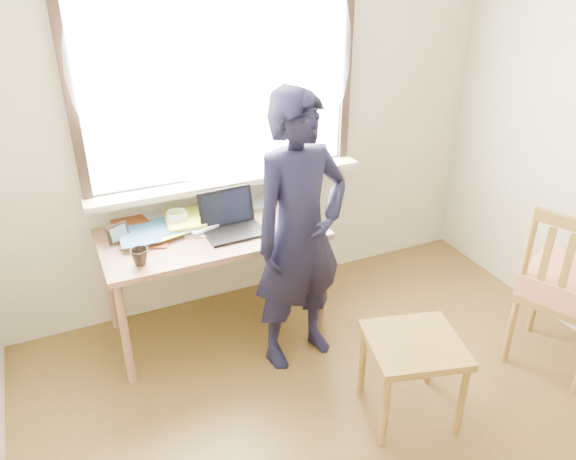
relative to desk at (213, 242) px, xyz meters
name	(u,v)px	position (x,y,z in m)	size (l,w,h in m)	color
room_shell	(419,159)	(0.40, -1.43, 0.98)	(3.52, 4.02, 2.61)	beige
desk	(213,242)	(0.00, 0.00, 0.00)	(1.36, 0.68, 0.73)	#8E6647
laptop	(231,222)	(0.12, -0.03, 0.13)	(0.36, 0.30, 0.24)	black
mug_white	(177,219)	(-0.17, 0.16, 0.13)	(0.13, 0.13, 0.11)	white
mug_dark	(140,257)	(-0.48, -0.21, 0.12)	(0.10, 0.10, 0.09)	black
mouse	(290,221)	(0.49, -0.10, 0.09)	(0.10, 0.07, 0.04)	black
desk_clutter	(155,226)	(-0.31, 0.17, 0.10)	(0.78, 0.52, 0.06)	white
book_a	(138,224)	(-0.40, 0.26, 0.09)	(0.22, 0.30, 0.03)	white
book_b	(251,203)	(0.37, 0.28, 0.08)	(0.16, 0.22, 0.02)	white
picture_frame	(118,234)	(-0.55, 0.10, 0.13)	(0.13, 0.08, 0.11)	black
work_chair	(413,353)	(0.71, -1.17, -0.24)	(0.58, 0.56, 0.49)	olive
side_chair	(569,286)	(1.77, -1.19, -0.10)	(0.63, 0.64, 1.06)	olive
person	(300,235)	(0.39, -0.45, 0.19)	(0.62, 0.40, 1.69)	black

